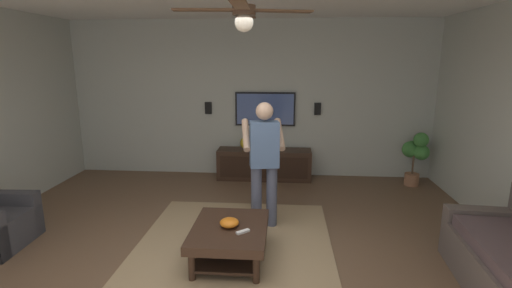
# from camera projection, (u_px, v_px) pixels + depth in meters

# --- Properties ---
(ground_plane) EXTENTS (8.54, 8.54, 0.00)m
(ground_plane) POSITION_uv_depth(u_px,v_px,m) (218.00, 279.00, 3.74)
(ground_plane) COLOR brown
(wall_back_tv) EXTENTS (0.10, 6.85, 2.86)m
(wall_back_tv) POSITION_uv_depth(u_px,v_px,m) (250.00, 99.00, 6.94)
(wall_back_tv) COLOR #B2B7AD
(wall_back_tv) RESTS_ON ground
(area_rug) EXTENTS (2.85, 2.30, 0.01)m
(area_rug) POSITION_uv_depth(u_px,v_px,m) (233.00, 250.00, 4.30)
(area_rug) COLOR #9E8460
(area_rug) RESTS_ON ground
(coffee_table) EXTENTS (1.00, 0.80, 0.40)m
(coffee_table) POSITION_uv_depth(u_px,v_px,m) (230.00, 235.00, 4.04)
(coffee_table) COLOR #332116
(coffee_table) RESTS_ON ground
(media_console) EXTENTS (0.45, 1.70, 0.55)m
(media_console) POSITION_uv_depth(u_px,v_px,m) (264.00, 164.00, 6.85)
(media_console) COLOR #332116
(media_console) RESTS_ON ground
(tv) EXTENTS (0.05, 1.10, 0.62)m
(tv) POSITION_uv_depth(u_px,v_px,m) (265.00, 109.00, 6.86)
(tv) COLOR black
(person_standing) EXTENTS (0.60, 0.60, 1.64)m
(person_standing) POSITION_uv_depth(u_px,v_px,m) (264.00, 158.00, 4.75)
(person_standing) COLOR #4C5166
(person_standing) RESTS_ON ground
(potted_plant_tall) EXTENTS (0.41, 0.43, 0.95)m
(potted_plant_tall) POSITION_uv_depth(u_px,v_px,m) (415.00, 152.00, 6.46)
(potted_plant_tall) COLOR #9E6B4C
(potted_plant_tall) RESTS_ON ground
(bowl) EXTENTS (0.21, 0.21, 0.09)m
(bowl) POSITION_uv_depth(u_px,v_px,m) (229.00, 223.00, 4.00)
(bowl) COLOR orange
(bowl) RESTS_ON coffee_table
(remote_white) EXTENTS (0.13, 0.14, 0.02)m
(remote_white) POSITION_uv_depth(u_px,v_px,m) (243.00, 232.00, 3.87)
(remote_white) COLOR white
(remote_white) RESTS_ON coffee_table
(vase_round) EXTENTS (0.22, 0.22, 0.22)m
(vase_round) POSITION_uv_depth(u_px,v_px,m) (246.00, 143.00, 6.83)
(vase_round) COLOR gold
(vase_round) RESTS_ON media_console
(wall_speaker_left) EXTENTS (0.06, 0.12, 0.22)m
(wall_speaker_left) POSITION_uv_depth(u_px,v_px,m) (318.00, 109.00, 6.80)
(wall_speaker_left) COLOR black
(wall_speaker_right) EXTENTS (0.06, 0.12, 0.22)m
(wall_speaker_right) POSITION_uv_depth(u_px,v_px,m) (208.00, 108.00, 6.95)
(wall_speaker_right) COLOR black
(ceiling_fan) EXTENTS (1.20, 1.20, 0.46)m
(ceiling_fan) POSITION_uv_depth(u_px,v_px,m) (244.00, 14.00, 3.16)
(ceiling_fan) COLOR #4C3828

